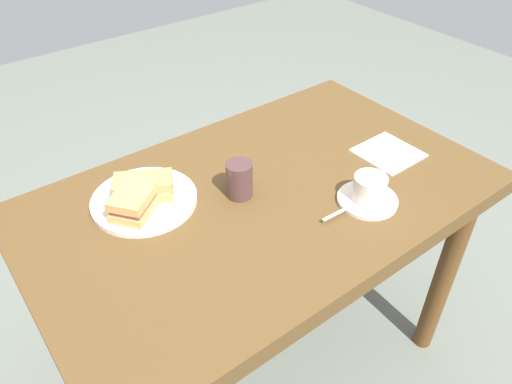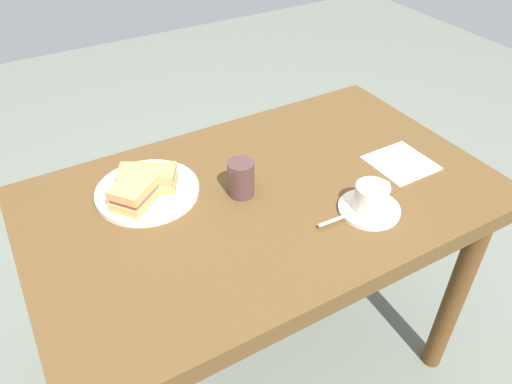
# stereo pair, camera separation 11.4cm
# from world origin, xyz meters

# --- Properties ---
(ground_plane) EXTENTS (6.00, 6.00, 0.00)m
(ground_plane) POSITION_xyz_m (0.00, 0.00, 0.00)
(ground_plane) COLOR slate
(dining_table) EXTENTS (1.13, 0.69, 0.73)m
(dining_table) POSITION_xyz_m (0.00, 0.00, 0.63)
(dining_table) COLOR brown
(dining_table) RESTS_ON ground_plane
(sandwich_plate) EXTENTS (0.25, 0.25, 0.01)m
(sandwich_plate) POSITION_xyz_m (-0.25, 0.14, 0.73)
(sandwich_plate) COLOR silver
(sandwich_plate) RESTS_ON dining_table
(sandwich_front) EXTENTS (0.15, 0.13, 0.05)m
(sandwich_front) POSITION_xyz_m (-0.24, 0.15, 0.77)
(sandwich_front) COLOR tan
(sandwich_front) RESTS_ON sandwich_plate
(sandwich_back) EXTENTS (0.14, 0.13, 0.06)m
(sandwich_back) POSITION_xyz_m (-0.28, 0.11, 0.77)
(sandwich_back) COLOR tan
(sandwich_back) RESTS_ON sandwich_plate
(coffee_saucer) EXTENTS (0.14, 0.14, 0.01)m
(coffee_saucer) POSITION_xyz_m (0.18, -0.18, 0.73)
(coffee_saucer) COLOR silver
(coffee_saucer) RESTS_ON dining_table
(coffee_cup) EXTENTS (0.11, 0.08, 0.06)m
(coffee_cup) POSITION_xyz_m (0.18, -0.18, 0.77)
(coffee_cup) COLOR silver
(coffee_cup) RESTS_ON coffee_saucer
(spoon) EXTENTS (0.10, 0.02, 0.01)m
(spoon) POSITION_xyz_m (0.10, -0.18, 0.74)
(spoon) COLOR silver
(spoon) RESTS_ON coffee_saucer
(napkin) EXTENTS (0.15, 0.15, 0.00)m
(napkin) POSITION_xyz_m (0.37, -0.07, 0.73)
(napkin) COLOR white
(napkin) RESTS_ON dining_table
(drinking_glass) EXTENTS (0.06, 0.06, 0.09)m
(drinking_glass) POSITION_xyz_m (-0.05, 0.03, 0.77)
(drinking_glass) COLOR #4A3230
(drinking_glass) RESTS_ON dining_table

